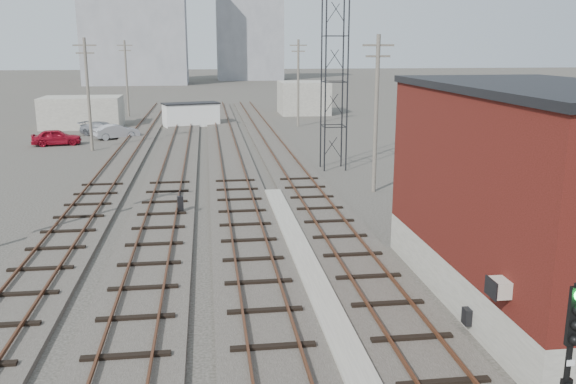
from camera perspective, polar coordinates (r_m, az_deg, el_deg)
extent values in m
plane|color=#282621|center=(66.58, -4.89, 6.27)|extent=(320.00, 320.00, 0.00)
cube|color=#332D28|center=(46.08, -0.47, 3.19)|extent=(3.20, 90.00, 0.20)
cube|color=#4C2816|center=(45.95, -1.35, 3.45)|extent=(0.07, 90.00, 0.12)
cube|color=#4C2816|center=(46.13, 0.42, 3.49)|extent=(0.07, 90.00, 0.12)
cube|color=#332D28|center=(45.76, -5.45, 3.06)|extent=(3.20, 90.00, 0.20)
cube|color=#4C2816|center=(45.70, -6.35, 3.31)|extent=(0.07, 90.00, 0.12)
cube|color=#4C2816|center=(45.75, -4.56, 3.37)|extent=(0.07, 90.00, 0.12)
cube|color=#332D28|center=(45.79, -10.46, 2.90)|extent=(3.20, 90.00, 0.20)
cube|color=#4C2816|center=(45.79, -11.37, 3.15)|extent=(0.07, 90.00, 0.12)
cube|color=#4C2816|center=(45.72, -9.57, 3.21)|extent=(0.07, 90.00, 0.12)
cube|color=#332D28|center=(46.17, -15.43, 2.72)|extent=(3.20, 90.00, 0.20)
cube|color=#4C2816|center=(46.23, -16.33, 2.97)|extent=(0.07, 90.00, 0.12)
cube|color=#4C2816|center=(46.04, -14.56, 3.04)|extent=(0.07, 90.00, 0.12)
cube|color=gray|center=(21.92, 2.54, -8.60)|extent=(0.90, 28.00, 0.26)
cube|color=gray|center=(22.24, 21.73, -7.55)|extent=(6.00, 12.00, 1.50)
cube|color=#5D1815|center=(21.29, 22.55, 1.29)|extent=(6.00, 12.00, 5.50)
cube|color=black|center=(20.93, 23.26, 8.93)|extent=(6.20, 12.20, 0.25)
cube|color=beige|center=(16.97, 19.13, -8.45)|extent=(0.45, 0.62, 0.45)
cube|color=black|center=(19.35, 16.39, -11.11)|extent=(0.20, 0.35, 0.50)
cylinder|color=black|center=(41.00, 3.56, 12.29)|extent=(0.10, 0.10, 15.00)
cylinder|color=black|center=(41.31, 5.65, 12.26)|extent=(0.10, 0.10, 15.00)
cylinder|color=black|center=(42.47, 3.16, 12.34)|extent=(0.10, 0.10, 15.00)
cylinder|color=black|center=(42.77, 5.18, 12.31)|extent=(0.10, 0.10, 15.00)
cylinder|color=#595147|center=(51.97, -18.19, 8.60)|extent=(0.24, 0.24, 9.00)
cube|color=#595147|center=(51.82, -18.51, 12.89)|extent=(1.80, 0.12, 0.12)
cube|color=#595147|center=(51.83, -18.46, 12.23)|extent=(1.40, 0.12, 0.12)
cylinder|color=#595147|center=(76.65, -14.87, 10.21)|extent=(0.24, 0.24, 9.00)
cube|color=#595147|center=(76.55, -15.05, 13.12)|extent=(1.80, 0.12, 0.12)
cube|color=#595147|center=(76.55, -15.02, 12.67)|extent=(1.40, 0.12, 0.12)
cylinder|color=#595147|center=(35.53, 8.24, 7.13)|extent=(0.24, 0.24, 9.00)
cube|color=#595147|center=(35.31, 8.45, 13.43)|extent=(1.80, 0.12, 0.12)
cube|color=#595147|center=(35.32, 8.42, 12.46)|extent=(1.40, 0.12, 0.12)
cylinder|color=#595147|center=(64.81, 0.96, 10.12)|extent=(0.24, 0.24, 9.00)
cube|color=#595147|center=(64.69, 0.98, 13.57)|extent=(1.80, 0.12, 0.12)
cube|color=#595147|center=(64.70, 0.97, 13.03)|extent=(1.40, 0.12, 0.12)
cube|color=gray|center=(141.91, -14.17, 15.84)|extent=(22.00, 14.00, 30.00)
cube|color=gray|center=(156.44, -3.66, 15.22)|extent=(16.00, 12.00, 26.00)
cube|color=gray|center=(67.56, -18.70, 7.08)|extent=(8.00, 5.00, 3.20)
cube|color=gray|center=(77.20, 1.47, 8.81)|extent=(6.00, 6.00, 4.00)
cylinder|color=black|center=(13.64, 24.58, -15.67)|extent=(0.12, 0.12, 4.02)
cube|color=black|center=(13.05, 25.22, -10.46)|extent=(0.26, 0.10, 1.21)
sphere|color=black|center=(13.04, 25.37, -11.22)|extent=(0.20, 0.20, 0.20)
sphere|color=black|center=(13.16, 25.23, -12.42)|extent=(0.20, 0.20, 0.20)
cube|color=white|center=(13.40, 24.94, -14.31)|extent=(0.16, 0.02, 0.12)
cube|color=black|center=(31.29, -10.03, -1.19)|extent=(0.32, 0.32, 0.90)
cylinder|color=black|center=(31.15, -10.08, -0.15)|extent=(0.07, 0.07, 0.27)
cube|color=white|center=(66.20, -9.06, 7.14)|extent=(6.12, 3.84, 2.37)
cube|color=black|center=(66.08, -9.10, 8.20)|extent=(6.35, 4.07, 0.11)
imported|color=maroon|center=(56.29, -20.85, 4.82)|extent=(4.32, 2.33, 1.40)
imported|color=#94969B|center=(58.54, -15.74, 5.47)|extent=(4.26, 2.98, 1.33)
imported|color=gray|center=(61.14, -16.94, 5.70)|extent=(4.81, 3.38, 1.29)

